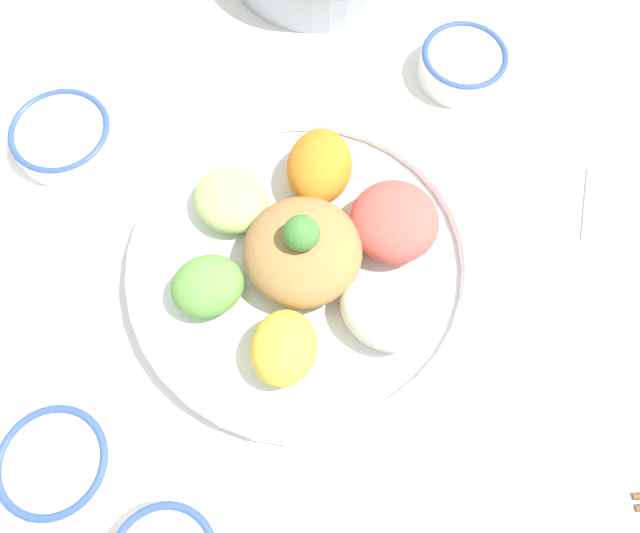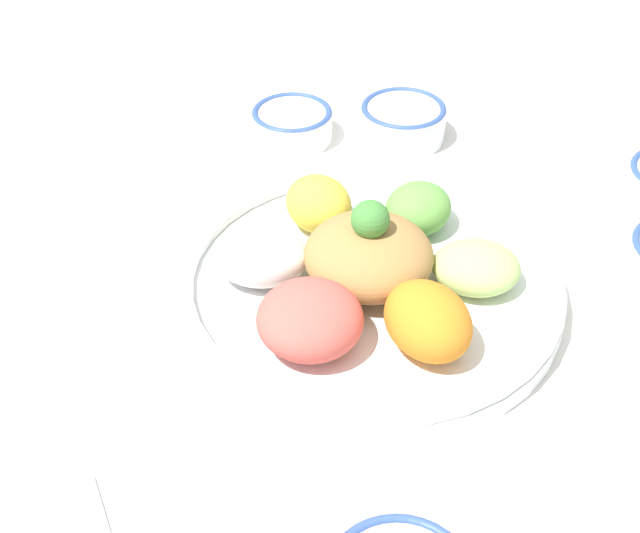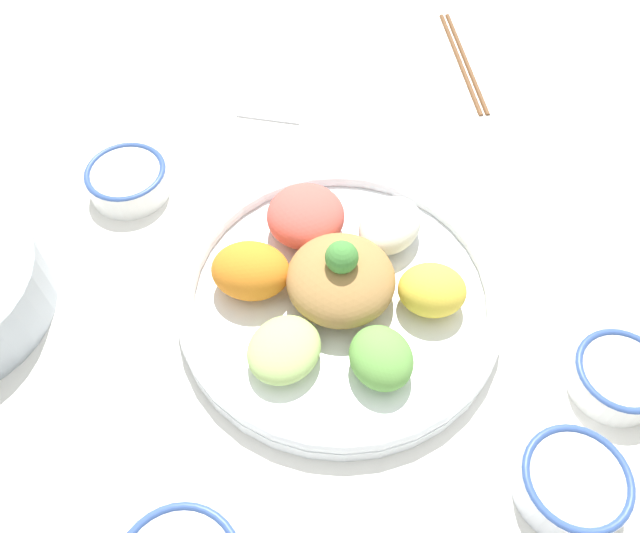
% 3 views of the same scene
% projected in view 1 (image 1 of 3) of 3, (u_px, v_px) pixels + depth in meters
% --- Properties ---
extents(ground_plane, '(2.40, 2.40, 0.00)m').
position_uv_depth(ground_plane, '(296.00, 255.00, 0.67)').
color(ground_plane, white).
extents(salad_platter, '(0.36, 0.36, 0.11)m').
position_uv_depth(salad_platter, '(307.00, 258.00, 0.64)').
color(salad_platter, white).
rests_on(salad_platter, ground_plane).
extents(rice_bowl_blue, '(0.11, 0.11, 0.03)m').
position_uv_depth(rice_bowl_blue, '(63.00, 136.00, 0.71)').
color(rice_bowl_blue, white).
rests_on(rice_bowl_blue, ground_plane).
extents(sauce_bowl_dark, '(0.10, 0.10, 0.04)m').
position_uv_depth(sauce_bowl_dark, '(463.00, 63.00, 0.74)').
color(sauce_bowl_dark, white).
rests_on(sauce_bowl_dark, ground_plane).
extents(sauce_bowl_far, '(0.10, 0.10, 0.04)m').
position_uv_depth(sauce_bowl_far, '(58.00, 464.00, 0.56)').
color(sauce_bowl_far, white).
rests_on(sauce_bowl_far, ground_plane).
extents(serving_spoon_main, '(0.13, 0.05, 0.01)m').
position_uv_depth(serving_spoon_main, '(593.00, 176.00, 0.70)').
color(serving_spoon_main, silver).
rests_on(serving_spoon_main, ground_plane).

